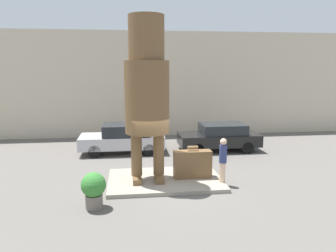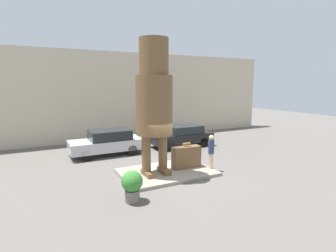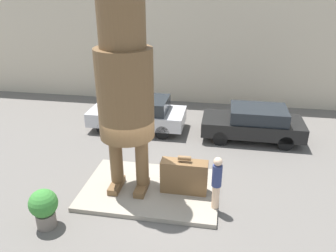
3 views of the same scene
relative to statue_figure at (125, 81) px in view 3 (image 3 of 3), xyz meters
The scene contains 9 objects.
ground_plane 3.70m from the statue_figure, ahead, with size 60.00×60.00×0.00m, color #605B56.
pedestal 3.63m from the statue_figure, ahead, with size 4.29×2.90×0.14m.
building_backdrop 9.12m from the statue_figure, 85.86° to the left, with size 28.00×0.60×6.56m.
statue_figure is the anchor object (origin of this frame).
giant_suitcase 3.43m from the statue_figure, ahead, with size 1.44×0.47×1.25m.
tourist 3.80m from the statue_figure, 12.06° to the right, with size 0.28×0.28×1.65m.
parked_car_silver 5.62m from the statue_figure, 101.25° to the left, with size 4.26×1.87×1.49m.
parked_car_black 6.79m from the statue_figure, 48.28° to the left, with size 4.17×1.86×1.42m.
planter_pot 4.04m from the statue_figure, 131.63° to the right, with size 0.77×0.77×1.15m.
Camera 3 is at (2.05, -8.57, 6.17)m, focal length 35.00 mm.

